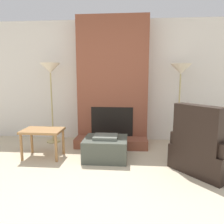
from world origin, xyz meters
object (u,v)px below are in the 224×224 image
armchair (205,152)px  ottoman (106,148)px  side_table (43,134)px  floor_lamp_left (50,72)px  floor_lamp_right (181,74)px

armchair → ottoman: bearing=36.8°
ottoman → side_table: 1.12m
side_table → floor_lamp_left: bearing=99.5°
armchair → floor_lamp_left: size_ratio=0.70×
ottoman → floor_lamp_left: 2.01m
ottoman → floor_lamp_right: size_ratio=0.44×
armchair → side_table: (-2.63, 0.35, 0.13)m
ottoman → armchair: size_ratio=0.62×
floor_lamp_left → floor_lamp_right: bearing=0.0°
armchair → floor_lamp_right: floor_lamp_right is taller
armchair → floor_lamp_left: 3.28m
floor_lamp_left → floor_lamp_right: (2.64, 0.00, -0.02)m
ottoman → floor_lamp_right: (1.39, 0.89, 1.27)m
ottoman → floor_lamp_right: 2.08m
ottoman → side_table: side_table is taller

